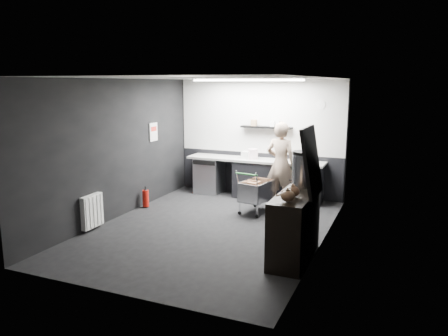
% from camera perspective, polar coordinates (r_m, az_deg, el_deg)
% --- Properties ---
extents(floor, '(5.50, 5.50, 0.00)m').
position_cam_1_polar(floor, '(8.06, -1.70, -7.89)').
color(floor, black).
rests_on(floor, ground).
extents(ceiling, '(5.50, 5.50, 0.00)m').
position_cam_1_polar(ceiling, '(7.62, -1.82, 11.69)').
color(ceiling, silver).
rests_on(ceiling, wall_back).
extents(wall_back, '(5.50, 0.00, 5.50)m').
position_cam_1_polar(wall_back, '(10.26, 4.66, 3.95)').
color(wall_back, black).
rests_on(wall_back, floor).
extents(wall_front, '(5.50, 0.00, 5.50)m').
position_cam_1_polar(wall_front, '(5.40, -14.03, -2.86)').
color(wall_front, black).
rests_on(wall_front, floor).
extents(wall_left, '(0.00, 5.50, 5.50)m').
position_cam_1_polar(wall_left, '(8.74, -13.78, 2.42)').
color(wall_left, black).
rests_on(wall_left, floor).
extents(wall_right, '(0.00, 5.50, 5.50)m').
position_cam_1_polar(wall_right, '(7.14, 13.00, 0.55)').
color(wall_right, black).
rests_on(wall_right, floor).
extents(kitchen_wall_panel, '(3.95, 0.02, 1.70)m').
position_cam_1_polar(kitchen_wall_panel, '(10.19, 4.67, 6.73)').
color(kitchen_wall_panel, silver).
rests_on(kitchen_wall_panel, wall_back).
extents(dado_panel, '(3.95, 0.02, 1.00)m').
position_cam_1_polar(dado_panel, '(10.38, 4.55, -0.72)').
color(dado_panel, black).
rests_on(dado_panel, wall_back).
extents(floating_shelf, '(1.20, 0.22, 0.04)m').
position_cam_1_polar(floating_shelf, '(10.05, 5.54, 5.33)').
color(floating_shelf, black).
rests_on(floating_shelf, wall_back).
extents(wall_clock, '(0.20, 0.03, 0.20)m').
position_cam_1_polar(wall_clock, '(9.82, 12.54, 8.09)').
color(wall_clock, white).
rests_on(wall_clock, wall_back).
extents(poster, '(0.02, 0.30, 0.40)m').
position_cam_1_polar(poster, '(9.77, -9.20, 4.66)').
color(poster, silver).
rests_on(poster, wall_left).
extents(poster_red_band, '(0.02, 0.22, 0.10)m').
position_cam_1_polar(poster_red_band, '(9.76, -9.19, 5.07)').
color(poster_red_band, red).
rests_on(poster_red_band, poster).
extents(radiator, '(0.10, 0.50, 0.60)m').
position_cam_1_polar(radiator, '(8.22, -16.86, -5.42)').
color(radiator, white).
rests_on(radiator, wall_left).
extents(ceiling_strip, '(2.40, 0.20, 0.04)m').
position_cam_1_polar(ceiling_strip, '(9.33, 3.02, 11.39)').
color(ceiling_strip, white).
rests_on(ceiling_strip, ceiling).
extents(prep_counter, '(3.20, 0.61, 0.90)m').
position_cam_1_polar(prep_counter, '(10.06, 4.72, -1.35)').
color(prep_counter, black).
rests_on(prep_counter, floor).
extents(person, '(0.73, 0.54, 1.81)m').
position_cam_1_polar(person, '(9.38, 7.43, 0.48)').
color(person, beige).
rests_on(person, floor).
extents(shopping_cart, '(0.60, 0.88, 0.89)m').
position_cam_1_polar(shopping_cart, '(8.94, 4.22, -3.18)').
color(shopping_cart, silver).
rests_on(shopping_cart, floor).
extents(sideboard, '(0.57, 1.34, 2.00)m').
position_cam_1_polar(sideboard, '(6.64, 9.36, -6.50)').
color(sideboard, black).
rests_on(sideboard, floor).
extents(fire_extinguisher, '(0.13, 0.13, 0.44)m').
position_cam_1_polar(fire_extinguisher, '(9.45, -10.19, -3.84)').
color(fire_extinguisher, red).
rests_on(fire_extinguisher, floor).
extents(cardboard_box, '(0.62, 0.56, 0.10)m').
position_cam_1_polar(cardboard_box, '(9.66, 10.21, 0.97)').
color(cardboard_box, '#93744E').
rests_on(cardboard_box, prep_counter).
extents(pink_tub, '(0.23, 0.23, 0.23)m').
position_cam_1_polar(pink_tub, '(10.01, 3.78, 1.85)').
color(pink_tub, white).
rests_on(pink_tub, prep_counter).
extents(white_container, '(0.21, 0.18, 0.17)m').
position_cam_1_polar(white_container, '(10.02, 2.91, 1.69)').
color(white_container, white).
rests_on(white_container, prep_counter).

